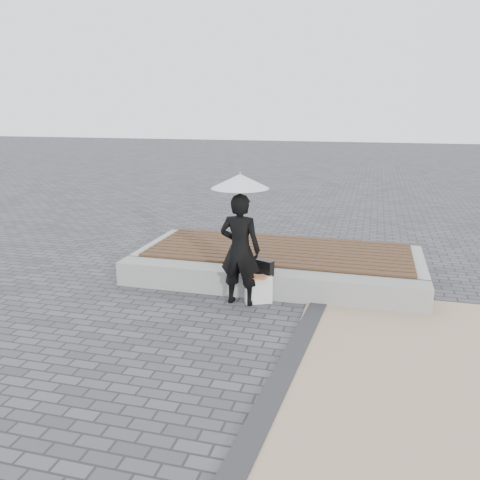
{
  "coord_description": "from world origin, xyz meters",
  "views": [
    {
      "loc": [
        1.55,
        -5.68,
        2.89
      ],
      "look_at": [
        -0.3,
        1.17,
        1.0
      ],
      "focal_mm": 37.05,
      "sensor_mm": 36.0,
      "label": 1
    }
  ],
  "objects_px": {
    "handbag": "(263,267)",
    "parasol": "(240,181)",
    "woman": "(240,250)",
    "seating_ledge": "(265,283)",
    "canvas_tote": "(258,289)"
  },
  "relations": [
    {
      "from": "woman",
      "to": "parasol",
      "type": "xyz_separation_m",
      "value": [
        0.0,
        -0.0,
        1.03
      ]
    },
    {
      "from": "handbag",
      "to": "woman",
      "type": "bearing_deg",
      "value": -115.23
    },
    {
      "from": "woman",
      "to": "handbag",
      "type": "relative_size",
      "value": 5.08
    },
    {
      "from": "seating_ledge",
      "to": "parasol",
      "type": "height_order",
      "value": "parasol"
    },
    {
      "from": "seating_ledge",
      "to": "woman",
      "type": "relative_size",
      "value": 2.94
    },
    {
      "from": "handbag",
      "to": "parasol",
      "type": "bearing_deg",
      "value": -115.23
    },
    {
      "from": "woman",
      "to": "handbag",
      "type": "height_order",
      "value": "woman"
    },
    {
      "from": "woman",
      "to": "parasol",
      "type": "relative_size",
      "value": 1.58
    },
    {
      "from": "seating_ledge",
      "to": "canvas_tote",
      "type": "xyz_separation_m",
      "value": [
        -0.03,
        -0.34,
        0.01
      ]
    },
    {
      "from": "parasol",
      "to": "seating_ledge",
      "type": "bearing_deg",
      "value": 55.45
    },
    {
      "from": "seating_ledge",
      "to": "parasol",
      "type": "distance_m",
      "value": 1.76
    },
    {
      "from": "woman",
      "to": "parasol",
      "type": "distance_m",
      "value": 1.03
    },
    {
      "from": "canvas_tote",
      "to": "woman",
      "type": "bearing_deg",
      "value": 174.36
    },
    {
      "from": "parasol",
      "to": "handbag",
      "type": "bearing_deg",
      "value": 41.3
    },
    {
      "from": "parasol",
      "to": "canvas_tote",
      "type": "xyz_separation_m",
      "value": [
        0.27,
        0.09,
        -1.66
      ]
    }
  ]
}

